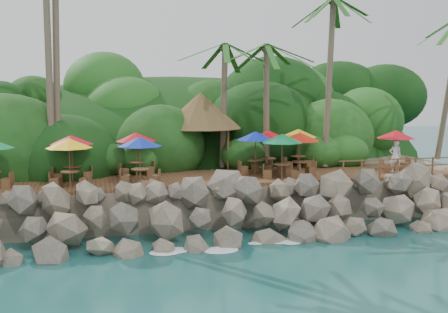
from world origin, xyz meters
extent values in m
plane|color=#19514F|center=(0.00, 0.00, 0.00)|extent=(140.00, 140.00, 0.00)
cube|color=gray|center=(0.00, 16.00, 1.05)|extent=(32.00, 25.20, 2.10)
ellipsoid|color=#143811|center=(0.00, 23.50, 0.00)|extent=(44.80, 28.00, 15.40)
cube|color=brown|center=(0.00, 6.00, 2.20)|extent=(26.00, 5.00, 0.20)
ellipsoid|color=white|center=(-9.00, 0.30, 0.03)|extent=(1.20, 0.80, 0.06)
ellipsoid|color=white|center=(-6.00, 0.30, 0.03)|extent=(1.20, 0.80, 0.06)
ellipsoid|color=white|center=(-3.00, 0.30, 0.03)|extent=(1.20, 0.80, 0.06)
ellipsoid|color=white|center=(0.00, 0.30, 0.03)|extent=(1.20, 0.80, 0.06)
ellipsoid|color=white|center=(3.00, 0.30, 0.03)|extent=(1.20, 0.80, 0.06)
ellipsoid|color=white|center=(6.00, 0.30, 0.03)|extent=(1.20, 0.80, 0.06)
ellipsoid|color=white|center=(9.00, 0.30, 0.03)|extent=(1.20, 0.80, 0.06)
cylinder|color=brown|center=(-9.20, 8.48, 8.38)|extent=(0.49, 2.23, 12.08)
cylinder|color=brown|center=(-8.81, 8.99, 9.46)|extent=(0.57, 2.73, 14.18)
cylinder|color=brown|center=(0.81, 9.33, 6.02)|extent=(0.66, 0.64, 7.46)
ellipsoid|color=#23601E|center=(0.81, 9.33, 9.75)|extent=(6.00, 6.00, 2.40)
cylinder|color=brown|center=(3.31, 8.59, 6.00)|extent=(0.66, 0.74, 7.40)
ellipsoid|color=#23601E|center=(3.31, 8.59, 9.69)|extent=(6.00, 6.00, 2.40)
cylinder|color=brown|center=(7.21, 8.21, 7.51)|extent=(1.42, 1.76, 10.36)
cylinder|color=brown|center=(16.09, 8.72, 7.00)|extent=(0.61, 1.77, 9.35)
cylinder|color=brown|center=(-1.91, 8.57, 3.50)|extent=(0.16, 0.16, 2.40)
cylinder|color=brown|center=(0.89, 8.57, 3.50)|extent=(0.16, 0.16, 2.40)
cylinder|color=brown|center=(-1.91, 11.37, 3.50)|extent=(0.16, 0.16, 2.40)
cylinder|color=brown|center=(0.89, 11.37, 3.50)|extent=(0.16, 0.16, 2.40)
cone|color=brown|center=(-0.51, 9.97, 5.80)|extent=(5.18, 5.18, 2.20)
cylinder|color=brown|center=(-4.74, 4.40, 2.70)|extent=(0.09, 0.09, 0.79)
cylinder|color=brown|center=(-4.74, 4.40, 3.10)|extent=(0.90, 0.90, 0.05)
cylinder|color=brown|center=(-4.74, 4.40, 3.47)|extent=(0.05, 0.05, 2.35)
cone|color=#0C25A2|center=(-4.74, 4.40, 4.49)|extent=(2.24, 2.24, 0.48)
cube|color=brown|center=(-5.46, 4.62, 2.55)|extent=(0.56, 0.56, 0.49)
cube|color=brown|center=(-4.03, 4.18, 2.55)|extent=(0.56, 0.56, 0.49)
cylinder|color=brown|center=(-8.14, 4.43, 2.70)|extent=(0.09, 0.09, 0.79)
cylinder|color=brown|center=(-8.14, 4.43, 3.10)|extent=(0.90, 0.90, 0.05)
cylinder|color=brown|center=(-8.14, 4.43, 3.47)|extent=(0.05, 0.05, 2.35)
cone|color=yellow|center=(-8.14, 4.43, 4.49)|extent=(2.24, 2.24, 0.48)
cube|color=brown|center=(-8.84, 4.68, 2.55)|extent=(0.57, 0.57, 0.49)
cube|color=brown|center=(-7.43, 4.18, 2.55)|extent=(0.57, 0.57, 0.49)
cylinder|color=brown|center=(-4.70, 7.14, 2.70)|extent=(0.09, 0.09, 0.79)
cylinder|color=brown|center=(-4.70, 7.14, 3.10)|extent=(0.90, 0.90, 0.05)
cylinder|color=brown|center=(-4.70, 7.14, 3.47)|extent=(0.05, 0.05, 2.35)
cone|color=#BA0B11|center=(-4.70, 7.14, 4.49)|extent=(2.24, 2.24, 0.48)
cube|color=brown|center=(-5.42, 6.92, 2.55)|extent=(0.56, 0.56, 0.49)
cube|color=brown|center=(-3.99, 7.35, 2.55)|extent=(0.56, 0.56, 0.49)
cylinder|color=brown|center=(10.13, 5.24, 2.70)|extent=(0.09, 0.09, 0.79)
cylinder|color=brown|center=(10.13, 5.24, 3.10)|extent=(0.90, 0.90, 0.05)
cylinder|color=brown|center=(10.13, 5.24, 3.47)|extent=(0.05, 0.05, 2.35)
cone|color=red|center=(10.13, 5.24, 4.49)|extent=(2.24, 2.24, 0.48)
cube|color=brown|center=(9.39, 5.14, 2.55)|extent=(0.51, 0.51, 0.49)
cube|color=brown|center=(10.87, 5.35, 2.55)|extent=(0.51, 0.51, 0.49)
cylinder|color=brown|center=(2.84, 6.77, 2.70)|extent=(0.09, 0.09, 0.79)
cylinder|color=brown|center=(2.84, 6.77, 3.10)|extent=(0.90, 0.90, 0.05)
cylinder|color=brown|center=(2.84, 6.77, 3.47)|extent=(0.05, 0.05, 2.35)
cone|color=red|center=(2.84, 6.77, 4.49)|extent=(2.24, 2.24, 0.48)
cube|color=brown|center=(2.14, 7.02, 2.55)|extent=(0.57, 0.57, 0.49)
cube|color=brown|center=(3.55, 6.53, 2.55)|extent=(0.57, 0.57, 0.49)
cylinder|color=brown|center=(-8.08, 6.21, 2.70)|extent=(0.09, 0.09, 0.79)
cylinder|color=brown|center=(-8.08, 6.21, 3.10)|extent=(0.90, 0.90, 0.05)
cylinder|color=brown|center=(-8.08, 6.21, 3.47)|extent=(0.05, 0.05, 2.35)
cone|color=red|center=(-8.08, 6.21, 4.49)|extent=(2.24, 2.24, 0.48)
cube|color=brown|center=(-8.83, 6.14, 2.55)|extent=(0.49, 0.49, 0.49)
cube|color=brown|center=(-7.34, 6.28, 2.55)|extent=(0.49, 0.49, 0.49)
cylinder|color=brown|center=(4.97, 7.50, 2.70)|extent=(0.09, 0.09, 0.79)
cylinder|color=brown|center=(4.97, 7.50, 3.10)|extent=(0.90, 0.90, 0.05)
cylinder|color=brown|center=(4.97, 7.50, 3.47)|extent=(0.05, 0.05, 2.35)
cone|color=gold|center=(4.97, 7.50, 4.49)|extent=(2.24, 2.24, 0.48)
cube|color=brown|center=(4.24, 7.33, 2.55)|extent=(0.54, 0.54, 0.49)
cube|color=brown|center=(5.70, 7.67, 2.55)|extent=(0.54, 0.54, 0.49)
cube|color=brown|center=(-11.09, 5.00, 2.55)|extent=(0.57, 0.57, 0.49)
cylinder|color=brown|center=(2.80, 4.40, 2.70)|extent=(0.09, 0.09, 0.79)
cylinder|color=brown|center=(2.80, 4.40, 3.10)|extent=(0.90, 0.90, 0.05)
cylinder|color=brown|center=(2.80, 4.40, 3.47)|extent=(0.05, 0.05, 2.35)
cone|color=#0C6F3C|center=(2.80, 4.40, 4.49)|extent=(2.24, 2.24, 0.48)
cube|color=brown|center=(2.12, 4.71, 2.55)|extent=(0.59, 0.59, 0.49)
cube|color=brown|center=(3.48, 4.09, 2.55)|extent=(0.59, 0.59, 0.49)
cylinder|color=brown|center=(4.07, 5.05, 2.70)|extent=(0.09, 0.09, 0.79)
cylinder|color=brown|center=(4.07, 5.05, 3.10)|extent=(0.90, 0.90, 0.05)
cylinder|color=brown|center=(4.07, 5.05, 3.47)|extent=(0.05, 0.05, 2.35)
cone|color=#B81D0B|center=(4.07, 5.05, 4.49)|extent=(2.24, 2.24, 0.48)
cube|color=brown|center=(3.33, 4.92, 2.55)|extent=(0.52, 0.52, 0.49)
cube|color=brown|center=(4.80, 5.19, 2.55)|extent=(0.52, 0.52, 0.49)
cylinder|color=brown|center=(1.91, 6.31, 2.70)|extent=(0.09, 0.09, 0.79)
cylinder|color=brown|center=(1.91, 6.31, 3.10)|extent=(0.90, 0.90, 0.05)
cylinder|color=brown|center=(1.91, 6.31, 3.47)|extent=(0.05, 0.05, 2.35)
cone|color=#0C20A6|center=(1.91, 6.31, 4.49)|extent=(2.24, 2.24, 0.48)
cube|color=brown|center=(1.17, 6.22, 2.55)|extent=(0.50, 0.50, 0.49)
cube|color=brown|center=(2.66, 6.39, 2.55)|extent=(0.50, 0.50, 0.49)
cylinder|color=brown|center=(6.02, 3.65, 2.80)|extent=(0.10, 0.10, 1.00)
cylinder|color=brown|center=(7.12, 3.65, 2.80)|extent=(0.10, 0.10, 1.00)
cylinder|color=brown|center=(8.22, 3.65, 2.80)|extent=(0.10, 0.10, 1.00)
cylinder|color=brown|center=(9.32, 3.65, 2.80)|extent=(0.10, 0.10, 1.00)
cylinder|color=brown|center=(10.42, 3.65, 2.80)|extent=(0.10, 0.10, 1.00)
cylinder|color=brown|center=(11.52, 3.65, 2.80)|extent=(0.10, 0.10, 1.00)
cube|color=brown|center=(9.87, 3.65, 3.25)|extent=(8.30, 0.06, 0.06)
cube|color=brown|center=(9.87, 3.65, 2.85)|extent=(8.30, 0.06, 0.06)
imported|color=white|center=(9.93, 4.90, 3.24)|extent=(0.77, 0.58, 1.89)
camera|label=1|loc=(-7.05, -22.21, 7.04)|focal=42.65mm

